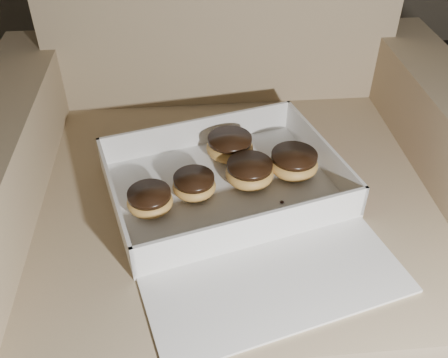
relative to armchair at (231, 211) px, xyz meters
The scene contains 10 objects.
armchair is the anchor object (origin of this frame).
bakery_box 0.19m from the armchair, 94.10° to the right, with size 0.49×0.54×0.07m.
donut_a 0.16m from the armchair, 115.56° to the left, with size 0.09×0.09×0.05m.
donut_b 0.26m from the armchair, 139.05° to the right, with size 0.08×0.08×0.04m.
donut_c 0.20m from the armchair, 128.09° to the right, with size 0.08×0.08×0.04m.
donut_d 0.18m from the armchair, 72.11° to the right, with size 0.09×0.09×0.04m.
donut_e 0.20m from the armchair, 27.02° to the right, with size 0.09×0.09×0.04m.
crumb_a 0.21m from the armchair, 61.49° to the right, with size 0.01×0.01×0.00m, color black.
crumb_b 0.26m from the armchair, 138.94° to the right, with size 0.01×0.01×0.00m, color black.
crumb_c 0.24m from the armchair, 96.82° to the right, with size 0.01×0.01×0.00m, color black.
Camera 1 is at (-0.54, 0.01, 1.02)m, focal length 40.00 mm.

